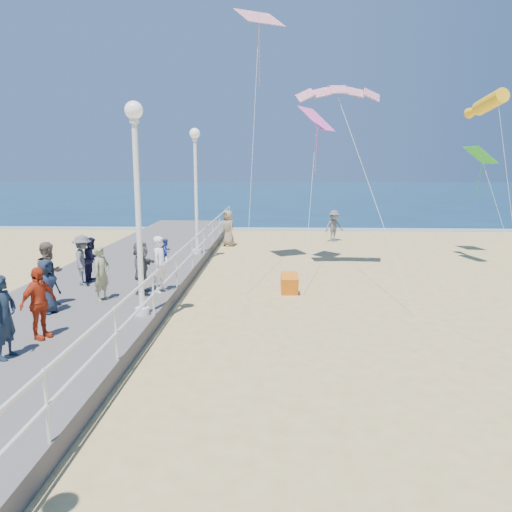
{
  "coord_description": "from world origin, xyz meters",
  "views": [
    {
      "loc": [
        -1.91,
        -12.23,
        4.22
      ],
      "look_at": [
        -2.5,
        2.0,
        1.6
      ],
      "focal_mm": 35.0,
      "sensor_mm": 36.0,
      "label": 1
    }
  ],
  "objects_px": {
    "spectator_1": "(50,274)",
    "beach_walker_c": "(228,228)",
    "spectator_7": "(92,259)",
    "woman_holding_toddler": "(161,264)",
    "spectator_2": "(83,260)",
    "spectator_5": "(141,267)",
    "box_kite": "(289,285)",
    "spectator_4": "(47,286)",
    "lamp_post_mid": "(137,188)",
    "spectator_0": "(4,317)",
    "spectator_6": "(102,273)",
    "toddler_held": "(166,251)",
    "beach_walker_a": "(334,226)",
    "spectator_3": "(39,303)",
    "lamp_post_far": "(196,178)"
  },
  "relations": [
    {
      "from": "spectator_1",
      "to": "beach_walker_c",
      "type": "bearing_deg",
      "value": 2.58
    },
    {
      "from": "spectator_7",
      "to": "beach_walker_c",
      "type": "xyz_separation_m",
      "value": [
        3.59,
        9.79,
        -0.19
      ]
    },
    {
      "from": "woman_holding_toddler",
      "to": "spectator_2",
      "type": "distance_m",
      "value": 2.83
    },
    {
      "from": "spectator_7",
      "to": "spectator_5",
      "type": "bearing_deg",
      "value": -130.12
    },
    {
      "from": "beach_walker_c",
      "to": "box_kite",
      "type": "height_order",
      "value": "beach_walker_c"
    },
    {
      "from": "spectator_4",
      "to": "box_kite",
      "type": "distance_m",
      "value": 7.39
    },
    {
      "from": "lamp_post_mid",
      "to": "spectator_4",
      "type": "xyz_separation_m",
      "value": [
        -2.49,
        0.08,
        -2.55
      ]
    },
    {
      "from": "spectator_7",
      "to": "spectator_0",
      "type": "bearing_deg",
      "value": -176.69
    },
    {
      "from": "spectator_6",
      "to": "box_kite",
      "type": "relative_size",
      "value": 2.61
    },
    {
      "from": "spectator_4",
      "to": "spectator_6",
      "type": "xyz_separation_m",
      "value": [
        0.99,
        1.28,
        0.07
      ]
    },
    {
      "from": "toddler_held",
      "to": "spectator_2",
      "type": "distance_m",
      "value": 2.97
    },
    {
      "from": "spectator_6",
      "to": "spectator_7",
      "type": "height_order",
      "value": "spectator_6"
    },
    {
      "from": "woman_holding_toddler",
      "to": "spectator_0",
      "type": "distance_m",
      "value": 5.68
    },
    {
      "from": "spectator_4",
      "to": "spectator_6",
      "type": "bearing_deg",
      "value": -15.09
    },
    {
      "from": "beach_walker_c",
      "to": "lamp_post_mid",
      "type": "bearing_deg",
      "value": -40.62
    },
    {
      "from": "woman_holding_toddler",
      "to": "spectator_5",
      "type": "xyz_separation_m",
      "value": [
        -0.54,
        -0.19,
        -0.07
      ]
    },
    {
      "from": "spectator_4",
      "to": "beach_walker_a",
      "type": "distance_m",
      "value": 17.83
    },
    {
      "from": "spectator_0",
      "to": "spectator_3",
      "type": "distance_m",
      "value": 1.14
    },
    {
      "from": "toddler_held",
      "to": "box_kite",
      "type": "bearing_deg",
      "value": -50.93
    },
    {
      "from": "spectator_0",
      "to": "beach_walker_c",
      "type": "xyz_separation_m",
      "value": [
        2.84,
        16.53,
        -0.31
      ]
    },
    {
      "from": "lamp_post_far",
      "to": "toddler_held",
      "type": "relative_size",
      "value": 6.99
    },
    {
      "from": "lamp_post_far",
      "to": "spectator_2",
      "type": "relative_size",
      "value": 3.31
    },
    {
      "from": "spectator_2",
      "to": "spectator_5",
      "type": "height_order",
      "value": "spectator_2"
    },
    {
      "from": "woman_holding_toddler",
      "to": "beach_walker_a",
      "type": "height_order",
      "value": "woman_holding_toddler"
    },
    {
      "from": "spectator_6",
      "to": "spectator_7",
      "type": "distance_m",
      "value": 2.68
    },
    {
      "from": "beach_walker_a",
      "to": "box_kite",
      "type": "xyz_separation_m",
      "value": [
        -2.75,
        -11.66,
        -0.57
      ]
    },
    {
      "from": "spectator_0",
      "to": "spectator_2",
      "type": "xyz_separation_m",
      "value": [
        -0.83,
        6.18,
        -0.05
      ]
    },
    {
      "from": "lamp_post_mid",
      "to": "spectator_2",
      "type": "xyz_separation_m",
      "value": [
        -2.76,
        3.2,
        -2.46
      ]
    },
    {
      "from": "lamp_post_mid",
      "to": "lamp_post_far",
      "type": "relative_size",
      "value": 1.0
    },
    {
      "from": "box_kite",
      "to": "beach_walker_a",
      "type": "bearing_deg",
      "value": 73.49
    },
    {
      "from": "lamp_post_far",
      "to": "woman_holding_toddler",
      "type": "distance_m",
      "value": 7.04
    },
    {
      "from": "spectator_0",
      "to": "beach_walker_a",
      "type": "height_order",
      "value": "spectator_0"
    },
    {
      "from": "lamp_post_mid",
      "to": "spectator_1",
      "type": "bearing_deg",
      "value": 165.77
    },
    {
      "from": "spectator_3",
      "to": "spectator_2",
      "type": "bearing_deg",
      "value": 33.26
    },
    {
      "from": "spectator_0",
      "to": "spectator_6",
      "type": "distance_m",
      "value": 4.35
    },
    {
      "from": "spectator_7",
      "to": "box_kite",
      "type": "distance_m",
      "value": 6.61
    },
    {
      "from": "lamp_post_far",
      "to": "spectator_3",
      "type": "distance_m",
      "value": 11.26
    },
    {
      "from": "spectator_2",
      "to": "box_kite",
      "type": "xyz_separation_m",
      "value": [
        6.64,
        0.54,
        -0.9
      ]
    },
    {
      "from": "box_kite",
      "to": "spectator_4",
      "type": "bearing_deg",
      "value": -153.3
    },
    {
      "from": "spectator_0",
      "to": "box_kite",
      "type": "distance_m",
      "value": 8.93
    },
    {
      "from": "lamp_post_mid",
      "to": "spectator_4",
      "type": "relative_size",
      "value": 3.72
    },
    {
      "from": "spectator_7",
      "to": "beach_walker_a",
      "type": "xyz_separation_m",
      "value": [
        9.3,
        11.64,
        -0.26
      ]
    },
    {
      "from": "lamp_post_mid",
      "to": "spectator_0",
      "type": "distance_m",
      "value": 4.29
    },
    {
      "from": "lamp_post_mid",
      "to": "spectator_6",
      "type": "xyz_separation_m",
      "value": [
        -1.5,
        1.35,
        -2.48
      ]
    },
    {
      "from": "toddler_held",
      "to": "lamp_post_far",
      "type": "bearing_deg",
      "value": 22.2
    },
    {
      "from": "lamp_post_far",
      "to": "spectator_7",
      "type": "bearing_deg",
      "value": -117.08
    },
    {
      "from": "spectator_3",
      "to": "spectator_6",
      "type": "relative_size",
      "value": 1.04
    },
    {
      "from": "spectator_7",
      "to": "box_kite",
      "type": "xyz_separation_m",
      "value": [
        6.55,
        -0.02,
        -0.83
      ]
    },
    {
      "from": "spectator_5",
      "to": "beach_walker_a",
      "type": "bearing_deg",
      "value": -27.64
    },
    {
      "from": "lamp_post_mid",
      "to": "spectator_7",
      "type": "distance_m",
      "value": 5.27
    }
  ]
}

